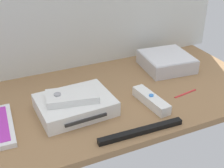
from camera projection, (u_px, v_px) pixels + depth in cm
name	position (u px, v px, depth cm)	size (l,w,h in cm)	color
ground_plane	(112.00, 98.00, 96.32)	(100.00, 48.00, 2.00)	#936D47
game_console	(75.00, 105.00, 86.77)	(21.71, 17.24, 4.40)	white
mini_computer	(166.00, 61.00, 111.89)	(18.50, 18.50, 5.30)	silver
remote_wand	(151.00, 100.00, 90.33)	(4.95, 15.07, 3.40)	white
remote_classic_pad	(72.00, 96.00, 84.80)	(15.64, 10.56, 2.40)	white
sensor_bar	(141.00, 131.00, 78.62)	(24.00, 1.80, 1.40)	black
stylus_pen	(185.00, 93.00, 96.29)	(0.70, 0.70, 9.00)	red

